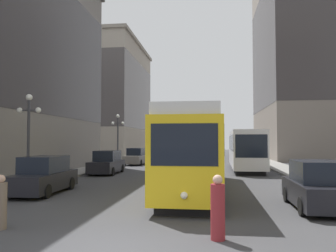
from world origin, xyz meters
The scene contains 15 objects.
ground_plane centered at (0.00, 0.00, 0.00)m, with size 200.00×200.00×0.00m, color #38383A.
sidewalk_left centered at (-8.64, 40.00, 0.07)m, with size 2.52×120.00×0.15m, color gray.
sidewalk_right centered at (8.64, 40.00, 0.07)m, with size 2.52×120.00×0.15m, color gray.
streetcar centered at (1.28, 10.13, 2.10)m, with size 2.72×14.12×3.89m.
transit_bus centered at (5.14, 23.21, 1.95)m, with size 2.83×11.22×3.45m.
parked_car_left_near centered at (-6.08, 29.11, 0.84)m, with size 2.03×4.52×1.82m.
parked_car_left_mid centered at (-6.08, 8.06, 0.84)m, with size 2.04×4.84×1.82m.
parked_car_right_far centered at (6.08, 5.60, 0.84)m, with size 1.96×4.46×1.82m.
parked_car_left_far centered at (-6.08, 18.47, 0.84)m, with size 1.96×4.88×1.82m.
pedestrian_crossing_near centered at (-3.97, 1.33, 0.74)m, with size 0.35×0.35×1.58m.
pedestrian_crossing_far centered at (2.28, 1.03, 0.78)m, with size 0.38×0.38×1.68m.
lamp_post_left_near centered at (-7.98, 9.97, 3.49)m, with size 1.41×0.36×5.05m.
lamp_post_left_far centered at (-7.98, 28.42, 3.66)m, with size 1.41×0.36×5.33m.
building_left_corner centered at (-16.74, 48.79, 9.79)m, with size 14.29×21.16×19.05m.
building_right_midblock centered at (16.62, 45.72, 15.57)m, with size 14.06×23.43×30.21m.
Camera 1 is at (2.13, -8.10, 2.55)m, focal length 36.91 mm.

